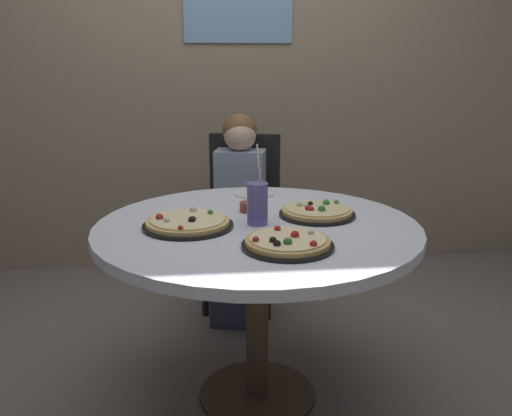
# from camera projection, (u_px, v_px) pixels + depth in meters

# --- Properties ---
(ground_plane) EXTENTS (8.00, 8.00, 0.00)m
(ground_plane) POSITION_uv_depth(u_px,v_px,m) (257.00, 396.00, 2.31)
(ground_plane) COLOR slate
(wall_with_window) EXTENTS (5.20, 0.14, 2.90)m
(wall_with_window) POSITION_uv_depth(u_px,v_px,m) (231.00, 43.00, 3.49)
(wall_with_window) COLOR gray
(wall_with_window) RESTS_ON ground_plane
(dining_table) EXTENTS (1.24, 1.24, 0.75)m
(dining_table) POSITION_uv_depth(u_px,v_px,m) (257.00, 247.00, 2.14)
(dining_table) COLOR silver
(dining_table) RESTS_ON ground_plane
(chair_wooden) EXTENTS (0.48, 0.48, 0.95)m
(chair_wooden) POSITION_uv_depth(u_px,v_px,m) (243.00, 210.00, 3.11)
(chair_wooden) COLOR black
(chair_wooden) RESTS_ON ground_plane
(diner_child) EXTENTS (0.33, 0.43, 1.08)m
(diner_child) POSITION_uv_depth(u_px,v_px,m) (239.00, 228.00, 2.95)
(diner_child) COLOR #3F4766
(diner_child) RESTS_ON ground_plane
(pizza_veggie) EXTENTS (0.34, 0.34, 0.05)m
(pizza_veggie) POSITION_uv_depth(u_px,v_px,m) (188.00, 223.00, 2.07)
(pizza_veggie) COLOR black
(pizza_veggie) RESTS_ON dining_table
(pizza_cheese) EXTENTS (0.31, 0.31, 0.05)m
(pizza_cheese) POSITION_uv_depth(u_px,v_px,m) (288.00, 243.00, 1.85)
(pizza_cheese) COLOR black
(pizza_cheese) RESTS_ON dining_table
(pizza_pepperoni) EXTENTS (0.31, 0.31, 0.05)m
(pizza_pepperoni) POSITION_uv_depth(u_px,v_px,m) (317.00, 212.00, 2.22)
(pizza_pepperoni) COLOR black
(pizza_pepperoni) RESTS_ON dining_table
(soda_cup) EXTENTS (0.08, 0.08, 0.31)m
(soda_cup) POSITION_uv_depth(u_px,v_px,m) (257.00, 204.00, 2.09)
(soda_cup) COLOR #6659A5
(soda_cup) RESTS_ON dining_table
(sauce_bowl) EXTENTS (0.07, 0.07, 0.04)m
(sauce_bowl) POSITION_uv_depth(u_px,v_px,m) (248.00, 207.00, 2.27)
(sauce_bowl) COLOR brown
(sauce_bowl) RESTS_ON dining_table
(plate_small) EXTENTS (0.18, 0.18, 0.01)m
(plate_small) POSITION_uv_depth(u_px,v_px,m) (254.00, 194.00, 2.55)
(plate_small) COLOR white
(plate_small) RESTS_ON dining_table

